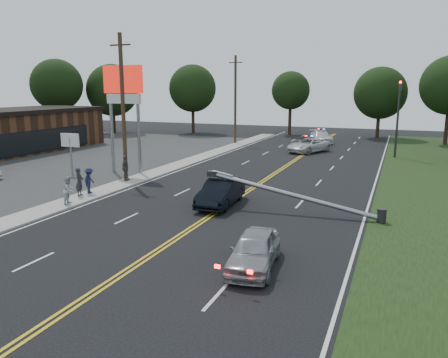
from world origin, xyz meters
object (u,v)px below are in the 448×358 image
at_px(pylon_sign, 123,93).
at_px(emergency_a, 309,145).
at_px(fallen_streetlight, 301,197).
at_px(bystander_a, 79,182).
at_px(utility_pole_mid, 123,107).
at_px(bystander_c, 89,181).
at_px(traffic_signal, 398,112).
at_px(crashed_sedan, 221,192).
at_px(utility_pole_far, 235,100).
at_px(bystander_b, 69,190).
at_px(small_sign, 70,144).
at_px(emergency_b, 321,137).
at_px(waiting_sedan, 254,250).
at_px(bystander_d, 125,168).

bearing_deg(pylon_sign, emergency_a, 57.00).
xyz_separation_m(fallen_streetlight, bystander_a, (-12.90, -1.43, 0.04)).
height_order(utility_pole_mid, bystander_c, utility_pole_mid).
xyz_separation_m(traffic_signal, crashed_sedan, (-8.62, -21.88, -3.47)).
distance_m(crashed_sedan, bystander_a, 8.53).
height_order(utility_pole_far, bystander_b, utility_pole_far).
relative_size(small_sign, utility_pole_far, 0.31).
bearing_deg(crashed_sedan, pylon_sign, 146.37).
bearing_deg(emergency_b, utility_pole_far, -176.24).
bearing_deg(utility_pole_mid, bystander_a, -84.87).
height_order(crashed_sedan, bystander_b, bystander_b).
distance_m(utility_pole_mid, emergency_a, 21.05).
relative_size(waiting_sedan, bystander_d, 2.21).
xyz_separation_m(pylon_sign, bystander_c, (1.92, -6.70, -5.10)).
distance_m(traffic_signal, utility_pole_mid, 25.12).
bearing_deg(emergency_b, pylon_sign, -135.90).
bearing_deg(pylon_sign, bystander_c, -74.03).
xyz_separation_m(utility_pole_mid, crashed_sedan, (8.88, -3.89, -4.35)).
xyz_separation_m(bystander_a, bystander_d, (0.02, 4.65, 0.04)).
bearing_deg(bystander_a, emergency_b, -33.21).
xyz_separation_m(small_sign, bystander_a, (5.29, -5.43, -1.38)).
relative_size(utility_pole_mid, emergency_a, 1.98).
height_order(pylon_sign, waiting_sedan, pylon_sign).
bearing_deg(waiting_sedan, pylon_sign, 130.37).
xyz_separation_m(utility_pole_far, emergency_a, (9.32, -3.64, -4.38)).
bearing_deg(small_sign, waiting_sedan, -32.25).
relative_size(fallen_streetlight, emergency_a, 1.86).
height_order(fallen_streetlight, bystander_b, fallen_streetlight).
bearing_deg(bystander_c, emergency_b, -28.85).
bearing_deg(bystander_c, bystander_b, 179.72).
xyz_separation_m(crashed_sedan, waiting_sedan, (4.41, -7.52, -0.08)).
distance_m(small_sign, crashed_sedan, 14.31).
xyz_separation_m(fallen_streetlight, waiting_sedan, (-0.10, -7.41, -0.26)).
xyz_separation_m(waiting_sedan, bystander_a, (-12.80, 5.97, 0.30)).
distance_m(traffic_signal, waiting_sedan, 29.92).
height_order(fallen_streetlight, waiting_sedan, fallen_streetlight).
relative_size(traffic_signal, fallen_streetlight, 0.75).
bearing_deg(small_sign, utility_pole_mid, 0.00).
bearing_deg(bystander_a, emergency_a, -38.46).
distance_m(utility_pole_far, emergency_b, 11.12).
height_order(traffic_signal, fallen_streetlight, traffic_signal).
height_order(utility_pole_far, waiting_sedan, utility_pole_far).
distance_m(bystander_a, bystander_c, 0.75).
bearing_deg(utility_pole_far, waiting_sedan, -68.32).
relative_size(fallen_streetlight, utility_pole_far, 0.94).
bearing_deg(emergency_a, traffic_signal, 23.02).
height_order(emergency_b, bystander_c, bystander_c).
xyz_separation_m(emergency_b, bystander_b, (-7.95, -33.74, 0.17)).
xyz_separation_m(emergency_b, bystander_d, (-8.64, -27.37, 0.28)).
bearing_deg(utility_pole_mid, bystander_d, -57.02).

